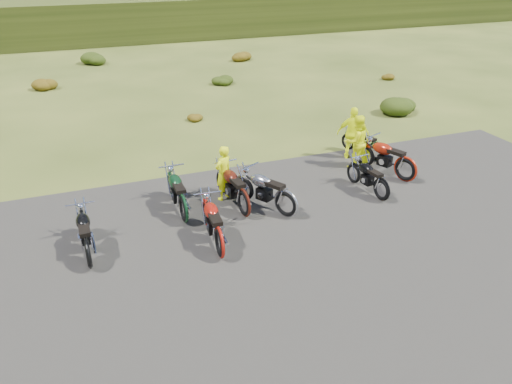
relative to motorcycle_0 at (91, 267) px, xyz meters
name	(u,v)px	position (x,y,z in m)	size (l,w,h in m)	color
ground	(295,222)	(5.27, 0.23, 0.00)	(300.00, 300.00, 0.00)	#374617
gravel_pad	(330,262)	(5.27, -1.77, 0.00)	(20.00, 12.00, 0.04)	black
hill_slope	(104,10)	(5.27, 50.23, 0.00)	(300.00, 46.00, 3.00)	#2C3612
shrub_2	(44,83)	(-0.93, 16.83, 0.38)	(1.30, 1.30, 0.77)	brown
shrub_3	(95,57)	(1.97, 22.13, 0.46)	(1.56, 1.56, 0.92)	#1D330C
shrub_4	(193,116)	(4.87, 9.43, 0.23)	(0.77, 0.77, 0.45)	brown
shrub_5	(222,79)	(7.77, 14.73, 0.31)	(1.03, 1.03, 0.61)	#1D330C
shrub_6	(241,54)	(10.67, 20.03, 0.38)	(1.30, 1.30, 0.77)	brown
shrub_7	(399,102)	(13.57, 7.33, 0.46)	(1.56, 1.56, 0.92)	#1D330C
shrub_8	(386,75)	(16.47, 12.63, 0.23)	(0.77, 0.77, 0.45)	brown
motorcycle_0	(91,267)	(0.00, 0.00, 0.00)	(2.09, 0.70, 1.10)	black
motorcycle_1	(220,257)	(2.91, -0.66, 0.00)	(2.18, 0.73, 1.14)	#9F150B
motorcycle_2	(185,222)	(2.51, 1.26, 0.00)	(2.22, 0.74, 1.16)	black
motorcycle_3	(286,217)	(5.15, 0.54, 0.00)	(2.26, 0.75, 1.18)	#A4A5A9
motorcycle_4	(244,216)	(4.10, 0.99, 0.00)	(2.23, 0.74, 1.17)	#44140B
motorcycle_5	(380,201)	(8.10, 0.46, 0.00)	(1.93, 0.64, 1.01)	black
motorcycle_6	(404,182)	(9.52, 1.29, 0.00)	(2.29, 0.76, 1.20)	#991D0B
motorcycle_7	(375,161)	(9.60, 3.03, 0.00)	(1.88, 0.63, 0.99)	black
person_middle	(223,174)	(3.91, 2.16, 0.81)	(0.59, 0.39, 1.62)	#E9F60C
person_right_a	(356,142)	(8.64, 2.84, 0.88)	(0.86, 0.67, 1.76)	#E9F60C
person_right_b	(353,134)	(8.93, 3.53, 0.90)	(1.05, 0.44, 1.80)	#E9F60C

